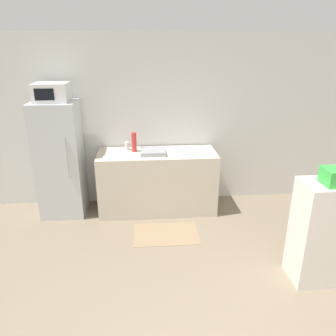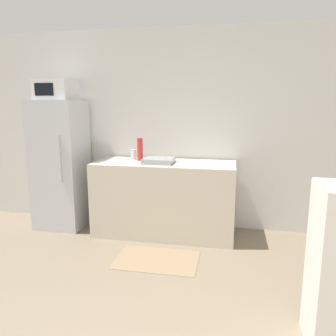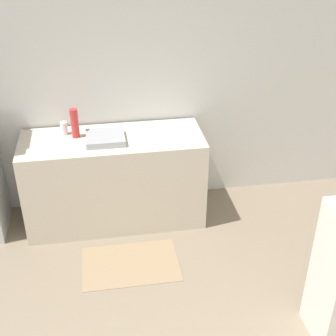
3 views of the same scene
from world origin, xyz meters
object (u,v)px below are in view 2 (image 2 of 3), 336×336
object	(u,v)px
refrigerator	(61,165)
bottle_short	(134,154)
microwave	(56,90)
bottle_tall	(140,149)

from	to	relation	value
refrigerator	bottle_short	world-z (taller)	refrigerator
microwave	refrigerator	bearing A→B (deg)	73.39
bottle_tall	bottle_short	bearing A→B (deg)	145.17
refrigerator	microwave	world-z (taller)	microwave
bottle_short	microwave	bearing A→B (deg)	-172.09
refrigerator	bottle_short	xyz separation A→B (m)	(0.98, 0.13, 0.15)
microwave	bottle_short	bearing A→B (deg)	7.91
refrigerator	bottle_short	size ratio (longest dim) A/B	13.35
bottle_tall	bottle_short	world-z (taller)	bottle_tall
refrigerator	microwave	size ratio (longest dim) A/B	3.74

